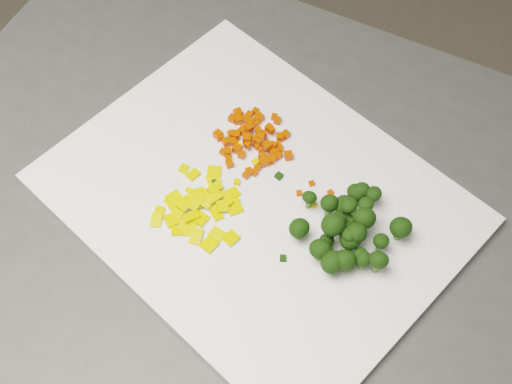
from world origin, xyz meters
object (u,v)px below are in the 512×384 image
at_px(cutting_board, 256,199).
at_px(pepper_pile, 203,202).
at_px(counter_block, 270,340).
at_px(carrot_pile, 258,137).
at_px(broccoli_pile, 348,220).

bearing_deg(cutting_board, pepper_pile, -141.74).
height_order(counter_block, cutting_board, cutting_board).
xyz_separation_m(carrot_pile, pepper_pile, (-0.02, -0.11, -0.01)).
relative_size(cutting_board, carrot_pile, 4.50).
bearing_deg(counter_block, broccoli_pile, 3.48).
height_order(counter_block, carrot_pile, carrot_pile).
relative_size(cutting_board, pepper_pile, 3.88).
xyz_separation_m(pepper_pile, broccoli_pile, (0.17, 0.04, 0.02)).
relative_size(cutting_board, broccoli_pile, 3.75).
distance_m(counter_block, pepper_pile, 0.48).
distance_m(counter_block, broccoli_pile, 0.50).
relative_size(pepper_pile, broccoli_pile, 0.97).
height_order(counter_block, pepper_pile, pepper_pile).
bearing_deg(pepper_pile, counter_block, 25.55).
relative_size(counter_block, carrot_pile, 9.25).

